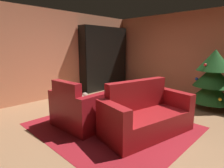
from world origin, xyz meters
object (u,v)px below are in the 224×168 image
book_stack_on_table (111,103)px  bookshelf_unit (107,59)px  bottle_on_table (106,98)px  coffee_table (113,109)px  couch_red (145,116)px  decorated_tree (213,78)px  armchair_red (77,110)px

book_stack_on_table → bookshelf_unit: bearing=137.1°
book_stack_on_table → bottle_on_table: bearing=176.8°
book_stack_on_table → coffee_table: bearing=51.3°
couch_red → decorated_tree: (0.41, 2.30, 0.45)m
armchair_red → couch_red: bearing=33.7°
bookshelf_unit → decorated_tree: bearing=4.0°
coffee_table → decorated_tree: bearing=70.3°
decorated_tree → bookshelf_unit: bearing=-176.0°
couch_red → armchair_red: bearing=-146.3°
coffee_table → bottle_on_table: bottle_on_table is taller
armchair_red → coffee_table: bearing=36.9°
bottle_on_table → decorated_tree: 2.85m
couch_red → book_stack_on_table: size_ratio=8.34×
bottle_on_table → decorated_tree: (1.11, 2.62, 0.19)m
coffee_table → book_stack_on_table: bearing=-128.7°
couch_red → bottle_on_table: 0.82m
coffee_table → decorated_tree: decorated_tree is taller
book_stack_on_table → decorated_tree: decorated_tree is taller
bookshelf_unit → couch_red: bookshelf_unit is taller
armchair_red → book_stack_on_table: 0.69m
couch_red → book_stack_on_table: couch_red is taller
bookshelf_unit → book_stack_on_table: bearing=-42.9°
couch_red → decorated_tree: 2.38m
bookshelf_unit → decorated_tree: bookshelf_unit is taller
bottle_on_table → decorated_tree: bearing=66.9°
couch_red → coffee_table: (-0.53, -0.31, 0.09)m
couch_red → bottle_on_table: couch_red is taller
bookshelf_unit → armchair_red: (2.03, -2.77, -0.76)m
bookshelf_unit → bottle_on_table: (2.40, -2.37, -0.52)m
bookshelf_unit → book_stack_on_table: (2.56, -2.38, -0.57)m
book_stack_on_table → armchair_red: bearing=-143.6°
coffee_table → bottle_on_table: bearing=-176.8°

